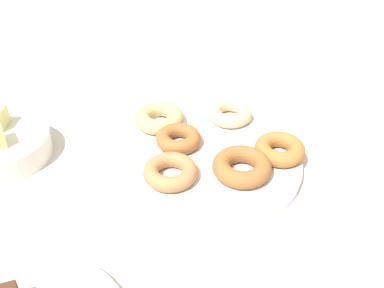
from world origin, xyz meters
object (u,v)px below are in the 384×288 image
object	(u,v)px
donut_4	(170,172)
donut_2	(280,151)
donut_0	(242,167)
donut_3	(178,139)
donut_plate	(209,161)
fruit_bowl	(3,146)
donut_1	(230,113)
donut_5	(159,118)

from	to	relation	value
donut_4	donut_2	bearing A→B (deg)	-76.55
donut_0	donut_3	bearing A→B (deg)	50.35
donut_plate	donut_0	world-z (taller)	donut_0
donut_plate	fruit_bowl	distance (m)	0.36
donut_1	donut_4	xyz separation A→B (m)	(-0.17, 0.12, -0.00)
fruit_bowl	donut_2	bearing A→B (deg)	-95.63
donut_plate	donut_0	distance (m)	0.07
donut_1	fruit_bowl	distance (m)	0.42
donut_0	donut_2	size ratio (longest dim) A/B	1.13
donut_2	fruit_bowl	distance (m)	0.48
donut_4	fruit_bowl	distance (m)	0.31
donut_4	donut_5	size ratio (longest dim) A/B	0.95
donut_plate	fruit_bowl	size ratio (longest dim) A/B	1.92
donut_2	donut_3	size ratio (longest dim) A/B	1.07
donut_plate	donut_4	world-z (taller)	donut_4
donut_0	donut_2	distance (m)	0.08
donut_2	fruit_bowl	bearing A→B (deg)	84.37
fruit_bowl	donut_0	bearing A→B (deg)	-101.97
donut_3	fruit_bowl	bearing A→B (deg)	89.48
donut_4	donut_5	bearing A→B (deg)	7.25
donut_4	donut_0	bearing A→B (deg)	-87.35
donut_3	donut_2	bearing A→B (deg)	-104.51
donut_3	donut_4	bearing A→B (deg)	170.52
donut_0	donut_1	bearing A→B (deg)	0.45
donut_1	donut_4	size ratio (longest dim) A/B	0.98
donut_3	donut_4	world-z (taller)	same
donut_1	donut_3	xyz separation A→B (m)	(-0.08, 0.10, -0.00)
donut_4	donut_3	bearing A→B (deg)	-9.48
donut_1	donut_3	distance (m)	0.13
donut_1	donut_5	world-z (taller)	donut_5
donut_plate	donut_3	size ratio (longest dim) A/B	3.93
donut_3	donut_1	bearing A→B (deg)	-51.73
donut_0	donut_5	distance (m)	0.20
donut_5	donut_1	bearing A→B (deg)	-84.65
donut_2	donut_1	bearing A→B (deg)	30.32
donut_4	fruit_bowl	xyz separation A→B (m)	(0.09, 0.29, -0.01)
donut_0	donut_4	bearing A→B (deg)	92.65
donut_2	donut_5	xyz separation A→B (m)	(0.11, 0.21, 0.00)
donut_5	donut_4	bearing A→B (deg)	-172.75
donut_0	donut_4	world-z (taller)	donut_0
donut_2	donut_4	xyz separation A→B (m)	(-0.04, 0.19, -0.00)
donut_3	fruit_bowl	size ratio (longest dim) A/B	0.49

